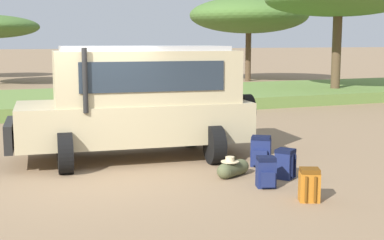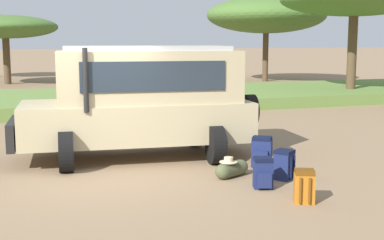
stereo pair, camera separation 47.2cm
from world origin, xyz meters
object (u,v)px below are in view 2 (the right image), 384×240
(backpack_cluster_center, at_px, (262,152))
(backpack_near_rear_wheel, at_px, (263,173))
(safari_vehicle, at_px, (142,99))
(acacia_tree_far_right, at_px, (266,15))
(acacia_tree_centre_back, at_px, (5,27))
(backpack_outermost, at_px, (304,187))
(backpack_beside_front_wheel, at_px, (283,165))
(duffel_bag_low_black_case, at_px, (232,169))

(backpack_cluster_center, distance_m, backpack_near_rear_wheel, 1.59)
(safari_vehicle, height_order, backpack_cluster_center, safari_vehicle)
(safari_vehicle, distance_m, acacia_tree_far_right, 23.23)
(safari_vehicle, relative_size, acacia_tree_far_right, 0.73)
(backpack_cluster_center, bearing_deg, acacia_tree_centre_back, 101.03)
(backpack_near_rear_wheel, height_order, backpack_outermost, backpack_near_rear_wheel)
(backpack_cluster_center, relative_size, acacia_tree_centre_back, 0.10)
(backpack_beside_front_wheel, xyz_separation_m, backpack_outermost, (-0.40, -1.39, -0.01))
(backpack_beside_front_wheel, distance_m, acacia_tree_far_right, 24.69)
(backpack_cluster_center, distance_m, backpack_outermost, 2.45)
(backpack_cluster_center, relative_size, backpack_near_rear_wheel, 1.15)
(safari_vehicle, bearing_deg, backpack_outermost, -68.56)
(backpack_outermost, relative_size, acacia_tree_far_right, 0.07)
(safari_vehicle, relative_size, backpack_near_rear_wheel, 10.00)
(backpack_beside_front_wheel, xyz_separation_m, acacia_tree_far_right, (10.81, 21.86, 3.84))
(backpack_near_rear_wheel, bearing_deg, backpack_outermost, -76.87)
(backpack_cluster_center, xyz_separation_m, acacia_tree_centre_back, (-4.66, 23.91, 3.03))
(safari_vehicle, height_order, backpack_outermost, safari_vehicle)
(backpack_beside_front_wheel, relative_size, acacia_tree_far_right, 0.07)
(backpack_near_rear_wheel, relative_size, duffel_bag_low_black_case, 0.72)
(duffel_bag_low_black_case, bearing_deg, backpack_beside_front_wheel, -29.99)
(backpack_outermost, bearing_deg, safari_vehicle, 111.44)
(safari_vehicle, relative_size, acacia_tree_centre_back, 0.83)
(safari_vehicle, height_order, duffel_bag_low_black_case, safari_vehicle)
(backpack_cluster_center, xyz_separation_m, backpack_near_rear_wheel, (-0.69, -1.43, -0.04))
(safari_vehicle, relative_size, duffel_bag_low_black_case, 7.20)
(duffel_bag_low_black_case, bearing_deg, safari_vehicle, 117.99)
(safari_vehicle, height_order, backpack_near_rear_wheel, safari_vehicle)
(backpack_beside_front_wheel, xyz_separation_m, backpack_cluster_center, (0.06, 1.01, 0.03))
(acacia_tree_centre_back, bearing_deg, safari_vehicle, -83.35)
(backpack_beside_front_wheel, relative_size, backpack_outermost, 1.03)
(backpack_near_rear_wheel, distance_m, acacia_tree_far_right, 25.34)
(backpack_near_rear_wheel, xyz_separation_m, duffel_bag_low_black_case, (-0.20, 0.90, -0.11))
(backpack_beside_front_wheel, height_order, backpack_cluster_center, backpack_cluster_center)
(acacia_tree_far_right, bearing_deg, safari_vehicle, -123.79)
(backpack_outermost, distance_m, acacia_tree_centre_back, 26.82)
(duffel_bag_low_black_case, xyz_separation_m, acacia_tree_centre_back, (-3.77, 24.44, 3.17))
(backpack_near_rear_wheel, relative_size, acacia_tree_far_right, 0.07)
(acacia_tree_centre_back, bearing_deg, backpack_outermost, -80.94)
(safari_vehicle, bearing_deg, acacia_tree_far_right, 56.21)
(backpack_outermost, xyz_separation_m, duffel_bag_low_black_case, (-0.43, 1.87, -0.11))
(acacia_tree_centre_back, bearing_deg, backpack_beside_front_wheel, -79.54)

